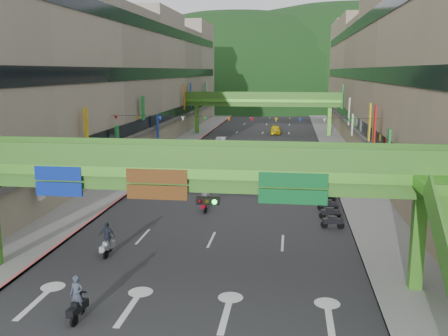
# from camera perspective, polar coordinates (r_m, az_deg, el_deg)

# --- Properties ---
(road_slab) EXTENTS (18.00, 140.00, 0.02)m
(road_slab) POSITION_cam_1_polar(r_m,az_deg,el_deg) (68.82, 3.57, 2.22)
(road_slab) COLOR #28282B
(road_slab) RESTS_ON ground
(sidewalk_left) EXTENTS (4.00, 140.00, 0.15)m
(sidewalk_left) POSITION_cam_1_polar(r_m,az_deg,el_deg) (70.44, -5.40, 2.45)
(sidewalk_left) COLOR gray
(sidewalk_left) RESTS_ON ground
(sidewalk_right) EXTENTS (4.00, 140.00, 0.15)m
(sidewalk_right) POSITION_cam_1_polar(r_m,az_deg,el_deg) (68.92, 12.73, 2.03)
(sidewalk_right) COLOR gray
(sidewalk_right) RESTS_ON ground
(curb_left) EXTENTS (0.20, 140.00, 0.18)m
(curb_left) POSITION_cam_1_polar(r_m,az_deg,el_deg) (70.04, -3.88, 2.43)
(curb_left) COLOR #CC5959
(curb_left) RESTS_ON ground
(curb_right) EXTENTS (0.20, 140.00, 0.18)m
(curb_right) POSITION_cam_1_polar(r_m,az_deg,el_deg) (68.77, 11.16, 2.09)
(curb_right) COLOR gray
(curb_right) RESTS_ON ground
(building_row_left) EXTENTS (12.80, 95.00, 19.00)m
(building_row_left) POSITION_cam_1_polar(r_m,az_deg,el_deg) (71.88, -11.80, 9.95)
(building_row_left) COLOR #9E937F
(building_row_left) RESTS_ON ground
(building_row_right) EXTENTS (12.80, 95.00, 19.00)m
(building_row_right) POSITION_cam_1_polar(r_m,az_deg,el_deg) (69.29, 19.70, 9.51)
(building_row_right) COLOR gray
(building_row_right) RESTS_ON ground
(overpass_near) EXTENTS (28.00, 12.27, 7.10)m
(overpass_near) POSITION_cam_1_polar(r_m,az_deg,el_deg) (24.14, -1.81, -1.78)
(overpass_near) COLOR #4C9E2D
(overpass_near) RESTS_ON ground
(overpass_far) EXTENTS (28.00, 2.20, 7.10)m
(overpass_far) POSITION_cam_1_polar(r_m,az_deg,el_deg) (83.14, 4.37, 7.47)
(overpass_far) COLOR #4C9E2D
(overpass_far) RESTS_ON ground
(hill_left) EXTENTS (168.00, 140.00, 112.00)m
(hill_left) POSITION_cam_1_polar(r_m,az_deg,el_deg) (179.25, 1.33, 7.68)
(hill_left) COLOR #1C4419
(hill_left) RESTS_ON ground
(hill_right) EXTENTS (208.00, 176.00, 128.00)m
(hill_right) POSITION_cam_1_polar(r_m,az_deg,el_deg) (199.14, 13.61, 7.72)
(hill_right) COLOR #1C4419
(hill_right) RESTS_ON ground
(bunting_string) EXTENTS (26.00, 0.36, 0.47)m
(bunting_string) POSITION_cam_1_polar(r_m,az_deg,el_deg) (48.30, 1.91, 5.58)
(bunting_string) COLOR black
(bunting_string) RESTS_ON ground
(scooter_rider_near) EXTENTS (0.68, 1.60, 2.02)m
(scooter_rider_near) POSITION_cam_1_polar(r_m,az_deg,el_deg) (22.95, -16.45, -14.23)
(scooter_rider_near) COLOR black
(scooter_rider_near) RESTS_ON ground
(scooter_rider_mid) EXTENTS (1.02, 1.58, 2.15)m
(scooter_rider_mid) POSITION_cam_1_polar(r_m,az_deg,el_deg) (52.98, 3.95, 0.76)
(scooter_rider_mid) COLOR black
(scooter_rider_mid) RESTS_ON ground
(scooter_rider_left) EXTENTS (1.02, 1.60, 2.01)m
(scooter_rider_left) POSITION_cam_1_polar(r_m,az_deg,el_deg) (29.90, -13.22, -7.90)
(scooter_rider_left) COLOR #9899A2
(scooter_rider_left) RESTS_ON ground
(scooter_rider_far) EXTENTS (0.85, 1.60, 1.98)m
(scooter_rider_far) POSITION_cam_1_polar(r_m,az_deg,el_deg) (37.95, -2.14, -3.56)
(scooter_rider_far) COLOR maroon
(scooter_rider_far) RESTS_ON ground
(parked_scooter_row) EXTENTS (1.60, 9.38, 1.08)m
(parked_scooter_row) POSITION_cam_1_polar(r_m,az_deg,el_deg) (39.03, 11.81, -4.10)
(parked_scooter_row) COLOR black
(parked_scooter_row) RESTS_ON ground
(car_silver) EXTENTS (1.63, 4.09, 1.32)m
(car_silver) POSITION_cam_1_polar(r_m,az_deg,el_deg) (70.77, -0.34, 3.02)
(car_silver) COLOR #97969C
(car_silver) RESTS_ON ground
(car_yellow) EXTENTS (1.92, 4.46, 1.50)m
(car_yellow) POSITION_cam_1_polar(r_m,az_deg,el_deg) (85.31, 5.89, 4.40)
(car_yellow) COLOR yellow
(car_yellow) RESTS_ON ground
(pedestrian_red) EXTENTS (0.99, 0.82, 1.88)m
(pedestrian_red) POSITION_cam_1_polar(r_m,az_deg,el_deg) (49.49, 14.82, -0.53)
(pedestrian_red) COLOR #B24C30
(pedestrian_red) RESTS_ON ground
(pedestrian_dark) EXTENTS (1.13, 0.75, 1.79)m
(pedestrian_dark) POSITION_cam_1_polar(r_m,az_deg,el_deg) (43.94, 17.15, -2.16)
(pedestrian_dark) COLOR black
(pedestrian_dark) RESTS_ON ground
(pedestrian_blue) EXTENTS (0.87, 0.73, 1.59)m
(pedestrian_blue) POSITION_cam_1_polar(r_m,az_deg,el_deg) (47.41, 13.81, -1.16)
(pedestrian_blue) COLOR #313C51
(pedestrian_blue) RESTS_ON ground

